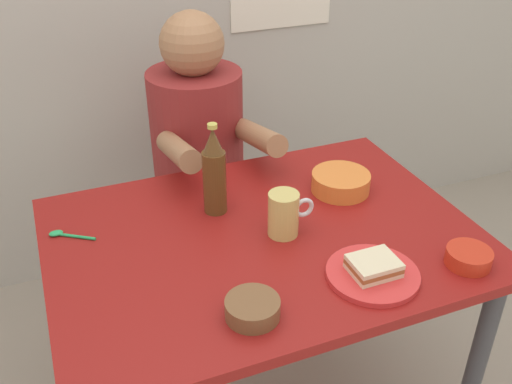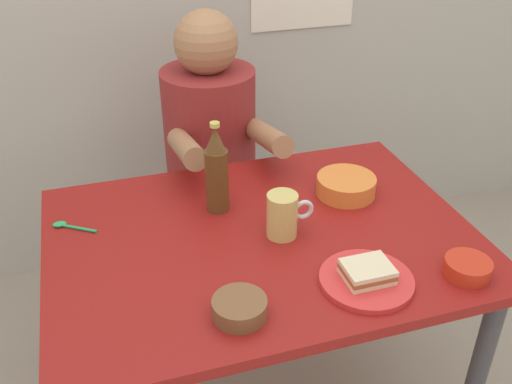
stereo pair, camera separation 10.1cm
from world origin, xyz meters
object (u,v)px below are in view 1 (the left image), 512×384
Objects in this scene: beer_bottle at (214,173)px; beer_mug at (284,214)px; sauce_bowl_chili at (469,257)px; plate_orange at (373,274)px; sandwich at (374,266)px; dining_table at (263,262)px; person_seated at (198,130)px; stool at (203,228)px.

beer_mug is at bearing -52.55° from beer_bottle.
beer_mug is at bearing 141.87° from sauce_bowl_chili.
plate_orange is 1.75× the size of beer_mug.
sandwich reaches higher than plate_orange.
beer_mug reaches higher than dining_table.
plate_orange is (0.16, -0.87, -0.02)m from person_seated.
plate_orange is 0.02m from sandwich.
person_seated is 0.89m from sandwich.
sauce_bowl_chili is at bearing -10.42° from sandwich.
stool is at bearing 79.28° from beer_bottle.
dining_table is 1.53× the size of person_seated.
person_seated is (-0.00, -0.01, 0.42)m from stool.
beer_bottle is 2.38× the size of sauce_bowl_chili.
sandwich is 1.00× the size of sauce_bowl_chili.
dining_table is 10.00× the size of sauce_bowl_chili.
person_seated is 2.75× the size of beer_bottle.
dining_table is at bearing -91.06° from person_seated.
plate_orange is at bearing 169.58° from sauce_bowl_chili.
plate_orange is at bearing -79.66° from stool.
stool is 0.63× the size of person_seated.
beer_bottle reaches higher than dining_table.
sandwich reaches higher than stool.
dining_table is at bearing -62.92° from beer_bottle.
person_seated is at bearing 100.47° from sandwich.
beer_mug is at bearing -17.55° from dining_table.
beer_mug reaches higher than sandwich.
plate_orange is (0.17, -0.26, 0.10)m from dining_table.
beer_mug is (0.04, -0.64, 0.03)m from person_seated.
person_seated reaches higher than plate_orange.
plate_orange is 0.27m from beer_mug.
beer_mug is 0.48× the size of beer_bottle.
dining_table is 0.63m from person_seated.
sandwich is at bearing -79.66° from stool.
beer_mug is at bearing 116.92° from sandwich.
person_seated reaches higher than beer_mug.
stool is at bearing 88.96° from dining_table.
dining_table is 8.73× the size of beer_mug.
plate_orange is at bearing -58.40° from beer_bottle.
plate_orange is at bearing -55.86° from dining_table.
sandwich is at bearing -58.40° from beer_bottle.
person_seated is 0.89m from plate_orange.
person_seated is 0.48m from beer_bottle.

